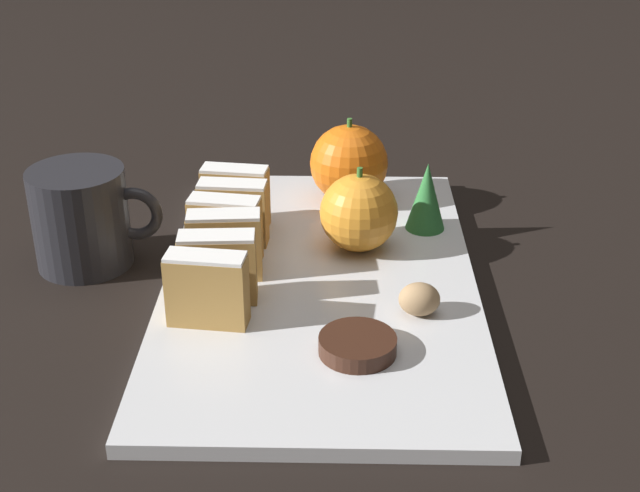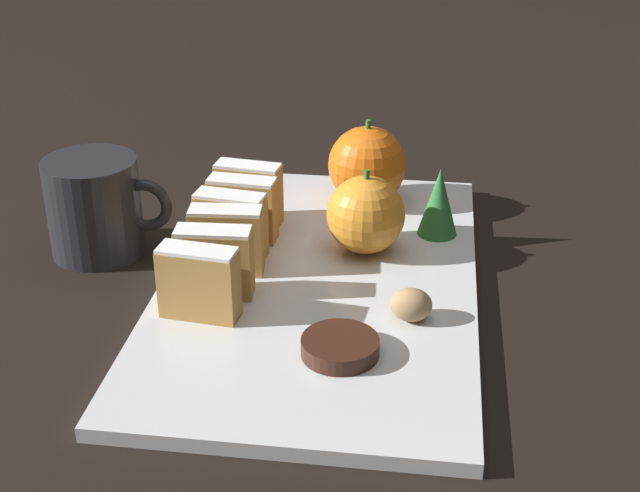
{
  "view_description": "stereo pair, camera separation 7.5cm",
  "coord_description": "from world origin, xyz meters",
  "px_view_note": "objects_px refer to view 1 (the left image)",
  "views": [
    {
      "loc": [
        0.01,
        -0.66,
        0.39
      ],
      "look_at": [
        0.0,
        0.0,
        0.04
      ],
      "focal_mm": 50.0,
      "sensor_mm": 36.0,
      "label": 1
    },
    {
      "loc": [
        0.09,
        -0.66,
        0.39
      ],
      "look_at": [
        0.0,
        0.0,
        0.04
      ],
      "focal_mm": 50.0,
      "sensor_mm": 36.0,
      "label": 2
    }
  ],
  "objects_px": {
    "orange_far": "(349,164)",
    "chocolate_cookie": "(358,345)",
    "walnut": "(419,299)",
    "orange_near": "(359,213)",
    "coffee_mug": "(83,218)"
  },
  "relations": [
    {
      "from": "orange_far",
      "to": "chocolate_cookie",
      "type": "xyz_separation_m",
      "value": [
        0.0,
        -0.28,
        -0.03
      ]
    },
    {
      "from": "walnut",
      "to": "orange_far",
      "type": "bearing_deg",
      "value": 103.86
    },
    {
      "from": "orange_near",
      "to": "chocolate_cookie",
      "type": "bearing_deg",
      "value": -91.14
    },
    {
      "from": "orange_far",
      "to": "coffee_mug",
      "type": "xyz_separation_m",
      "value": [
        -0.24,
        -0.12,
        -0.01
      ]
    },
    {
      "from": "walnut",
      "to": "chocolate_cookie",
      "type": "bearing_deg",
      "value": -131.76
    },
    {
      "from": "orange_near",
      "to": "walnut",
      "type": "distance_m",
      "value": 0.12
    },
    {
      "from": "chocolate_cookie",
      "to": "coffee_mug",
      "type": "xyz_separation_m",
      "value": [
        -0.24,
        0.16,
        0.03
      ]
    },
    {
      "from": "walnut",
      "to": "chocolate_cookie",
      "type": "relative_size",
      "value": 0.57
    },
    {
      "from": "orange_far",
      "to": "walnut",
      "type": "height_order",
      "value": "orange_far"
    },
    {
      "from": "orange_near",
      "to": "chocolate_cookie",
      "type": "height_order",
      "value": "orange_near"
    },
    {
      "from": "coffee_mug",
      "to": "orange_near",
      "type": "bearing_deg",
      "value": 2.88
    },
    {
      "from": "walnut",
      "to": "chocolate_cookie",
      "type": "distance_m",
      "value": 0.07
    },
    {
      "from": "orange_far",
      "to": "coffee_mug",
      "type": "relative_size",
      "value": 0.74
    },
    {
      "from": "orange_far",
      "to": "walnut",
      "type": "bearing_deg",
      "value": -76.14
    },
    {
      "from": "orange_near",
      "to": "coffee_mug",
      "type": "distance_m",
      "value": 0.25
    }
  ]
}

